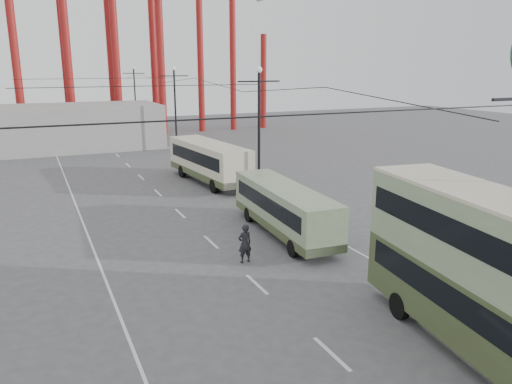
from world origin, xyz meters
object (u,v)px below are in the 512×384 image
single_decker_green (284,208)px  pedestrian (245,244)px  double_decker_bus (486,268)px  single_decker_cream (209,160)px

single_decker_green → pedestrian: 4.74m
pedestrian → single_decker_green: bearing=-145.2°
double_decker_bus → pedestrian: double_decker_bus is taller
single_decker_green → single_decker_cream: 14.20m
single_decker_green → single_decker_cream: (0.51, 14.19, 0.26)m
double_decker_bus → single_decker_cream: 27.67m
pedestrian → single_decker_cream: bearing=-107.5°
double_decker_bus → pedestrian: bearing=118.0°
single_decker_cream → pedestrian: 17.64m
double_decker_bus → single_decker_cream: bearing=97.1°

